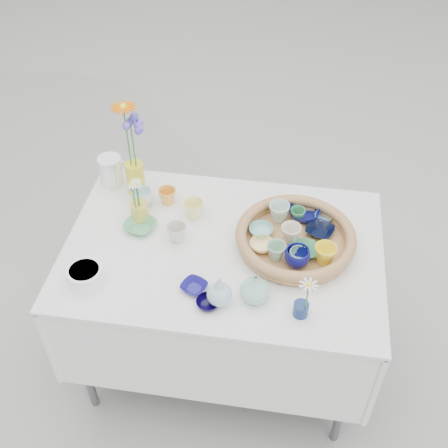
# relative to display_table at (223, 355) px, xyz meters

# --- Properties ---
(ground) EXTENTS (80.00, 80.00, 0.00)m
(ground) POSITION_rel_display_table_xyz_m (0.00, 0.00, 0.00)
(ground) COLOR #A7A7A0
(display_table) EXTENTS (1.26, 0.86, 0.77)m
(display_table) POSITION_rel_display_table_xyz_m (0.00, 0.00, 0.00)
(display_table) COLOR white
(display_table) RESTS_ON ground
(wicker_tray) EXTENTS (0.47, 0.47, 0.08)m
(wicker_tray) POSITION_rel_display_table_xyz_m (0.28, 0.05, 0.80)
(wicker_tray) COLOR brown
(wicker_tray) RESTS_ON display_table
(tray_ceramic_0) EXTENTS (0.15, 0.15, 0.04)m
(tray_ceramic_0) POSITION_rel_display_table_xyz_m (0.31, 0.21, 0.80)
(tray_ceramic_0) COLOR #0D104C
(tray_ceramic_0) RESTS_ON wicker_tray
(tray_ceramic_1) EXTENTS (0.14, 0.14, 0.03)m
(tray_ceramic_1) POSITION_rel_display_table_xyz_m (0.37, 0.12, 0.80)
(tray_ceramic_1) COLOR black
(tray_ceramic_1) RESTS_ON wicker_tray
(tray_ceramic_2) EXTENTS (0.11, 0.11, 0.08)m
(tray_ceramic_2) POSITION_rel_display_table_xyz_m (0.40, -0.04, 0.82)
(tray_ceramic_2) COLOR yellow
(tray_ceramic_2) RESTS_ON wicker_tray
(tray_ceramic_3) EXTENTS (0.12, 0.12, 0.03)m
(tray_ceramic_3) POSITION_rel_display_table_xyz_m (0.31, -0.00, 0.80)
(tray_ceramic_3) COLOR #347D51
(tray_ceramic_3) RESTS_ON wicker_tray
(tray_ceramic_4) EXTENTS (0.10, 0.10, 0.07)m
(tray_ceramic_4) POSITION_rel_display_table_xyz_m (0.21, -0.05, 0.82)
(tray_ceramic_4) COLOR #8ABA9A
(tray_ceramic_4) RESTS_ON wicker_tray
(tray_ceramic_5) EXTENTS (0.11, 0.11, 0.03)m
(tray_ceramic_5) POSITION_rel_display_table_xyz_m (0.14, 0.08, 0.80)
(tray_ceramic_5) COLOR #78BAAD
(tray_ceramic_5) RESTS_ON wicker_tray
(tray_ceramic_6) EXTENTS (0.10, 0.10, 0.08)m
(tray_ceramic_6) POSITION_rel_display_table_xyz_m (0.20, 0.17, 0.82)
(tray_ceramic_6) COLOR silver
(tray_ceramic_6) RESTS_ON wicker_tray
(tray_ceramic_7) EXTENTS (0.09, 0.09, 0.07)m
(tray_ceramic_7) POSITION_rel_display_table_xyz_m (0.26, 0.06, 0.82)
(tray_ceramic_7) COLOR beige
(tray_ceramic_7) RESTS_ON wicker_tray
(tray_ceramic_8) EXTENTS (0.09, 0.09, 0.02)m
(tray_ceramic_8) POSITION_rel_display_table_xyz_m (0.39, 0.20, 0.79)
(tray_ceramic_8) COLOR #64AECB
(tray_ceramic_8) RESTS_ON wicker_tray
(tray_ceramic_9) EXTENTS (0.12, 0.12, 0.08)m
(tray_ceramic_9) POSITION_rel_display_table_xyz_m (0.29, -0.07, 0.82)
(tray_ceramic_9) COLOR #0D0E64
(tray_ceramic_9) RESTS_ON wicker_tray
(tray_ceramic_10) EXTENTS (0.10, 0.10, 0.03)m
(tray_ceramic_10) POSITION_rel_display_table_xyz_m (0.15, -0.00, 0.80)
(tray_ceramic_10) COLOR #FBDB84
(tray_ceramic_10) RESTS_ON wicker_tray
(tray_ceramic_11) EXTENTS (0.09, 0.09, 0.06)m
(tray_ceramic_11) POSITION_rel_display_table_xyz_m (0.30, -0.06, 0.81)
(tray_ceramic_11) COLOR #91CAB1
(tray_ceramic_11) RESTS_ON wicker_tray
(tray_ceramic_12) EXTENTS (0.08, 0.08, 0.06)m
(tray_ceramic_12) POSITION_rel_display_table_xyz_m (0.28, 0.18, 0.81)
(tray_ceramic_12) COLOR #348050
(tray_ceramic_12) RESTS_ON wicker_tray
(loose_ceramic_0) EXTENTS (0.10, 0.10, 0.07)m
(loose_ceramic_0) POSITION_rel_display_table_xyz_m (-0.28, 0.23, 0.80)
(loose_ceramic_0) COLOR gold
(loose_ceramic_0) RESTS_ON display_table
(loose_ceramic_1) EXTENTS (0.09, 0.09, 0.08)m
(loose_ceramic_1) POSITION_rel_display_table_xyz_m (-0.15, 0.16, 0.80)
(loose_ceramic_1) COLOR #F1EC88
(loose_ceramic_1) RESTS_ON display_table
(loose_ceramic_2) EXTENTS (0.16, 0.16, 0.03)m
(loose_ceramic_2) POSITION_rel_display_table_xyz_m (-0.35, 0.05, 0.78)
(loose_ceramic_2) COLOR #5BA96E
(loose_ceramic_2) RESTS_ON display_table
(loose_ceramic_3) EXTENTS (0.11, 0.11, 0.08)m
(loose_ceramic_3) POSITION_rel_display_table_xyz_m (-0.19, 0.01, 0.80)
(loose_ceramic_3) COLOR beige
(loose_ceramic_3) RESTS_ON display_table
(loose_ceramic_4) EXTENTS (0.12, 0.12, 0.02)m
(loose_ceramic_4) POSITION_rel_display_table_xyz_m (-0.07, -0.23, 0.78)
(loose_ceramic_4) COLOR navy
(loose_ceramic_4) RESTS_ON display_table
(loose_ceramic_5) EXTENTS (0.11, 0.11, 0.07)m
(loose_ceramic_5) POSITION_rel_display_table_xyz_m (-0.38, 0.20, 0.80)
(loose_ceramic_5) COLOR silver
(loose_ceramic_5) RESTS_ON display_table
(loose_ceramic_6) EXTENTS (0.09, 0.09, 0.03)m
(loose_ceramic_6) POSITION_rel_display_table_xyz_m (-0.01, -0.30, 0.78)
(loose_ceramic_6) COLOR black
(loose_ceramic_6) RESTS_ON display_table
(fluted_bowl) EXTENTS (0.14, 0.14, 0.07)m
(fluted_bowl) POSITION_rel_display_table_xyz_m (-0.48, -0.26, 0.80)
(fluted_bowl) COLOR white
(fluted_bowl) RESTS_ON display_table
(bud_vase_paleblue) EXTENTS (0.12, 0.12, 0.14)m
(bud_vase_paleblue) POSITION_rel_display_table_xyz_m (0.03, -0.28, 0.84)
(bud_vase_paleblue) COLOR #9EBBCA
(bud_vase_paleblue) RESTS_ON display_table
(bud_vase_seafoam) EXTENTS (0.13, 0.13, 0.12)m
(bud_vase_seafoam) POSITION_rel_display_table_xyz_m (0.15, -0.24, 0.82)
(bud_vase_seafoam) COLOR #88C0AD
(bud_vase_seafoam) RESTS_ON display_table
(bud_vase_cobalt) EXTENTS (0.07, 0.07, 0.06)m
(bud_vase_cobalt) POSITION_rel_display_table_xyz_m (0.32, -0.29, 0.79)
(bud_vase_cobalt) COLOR navy
(bud_vase_cobalt) RESTS_ON display_table
(single_daisy) EXTENTS (0.10, 0.10, 0.14)m
(single_daisy) POSITION_rel_display_table_xyz_m (0.33, -0.30, 0.88)
(single_daisy) COLOR silver
(single_daisy) RESTS_ON bud_vase_cobalt
(tall_vase_yellow) EXTENTS (0.09, 0.09, 0.15)m
(tall_vase_yellow) POSITION_rel_display_table_xyz_m (-0.43, 0.28, 0.84)
(tall_vase_yellow) COLOR gold
(tall_vase_yellow) RESTS_ON display_table
(gerbera) EXTENTS (0.12, 0.12, 0.30)m
(gerbera) POSITION_rel_display_table_xyz_m (-0.44, 0.27, 1.06)
(gerbera) COLOR #E26600
(gerbera) RESTS_ON tall_vase_yellow
(hydrangea) EXTENTS (0.09, 0.09, 0.28)m
(hydrangea) POSITION_rel_display_table_xyz_m (-0.41, 0.27, 1.01)
(hydrangea) COLOR #714FD0
(hydrangea) RESTS_ON tall_vase_yellow
(white_pitcher) EXTENTS (0.16, 0.12, 0.14)m
(white_pitcher) POSITION_rel_display_table_xyz_m (-0.55, 0.32, 0.83)
(white_pitcher) COLOR white
(white_pitcher) RESTS_ON display_table
(daisy_cup) EXTENTS (0.09, 0.09, 0.08)m
(daisy_cup) POSITION_rel_display_table_xyz_m (-0.37, 0.11, 0.80)
(daisy_cup) COLOR gold
(daisy_cup) RESTS_ON display_table
(daisy_posy) EXTENTS (0.09, 0.09, 0.13)m
(daisy_posy) POSITION_rel_display_table_xyz_m (-0.37, 0.10, 0.91)
(daisy_posy) COLOR white
(daisy_posy) RESTS_ON daisy_cup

